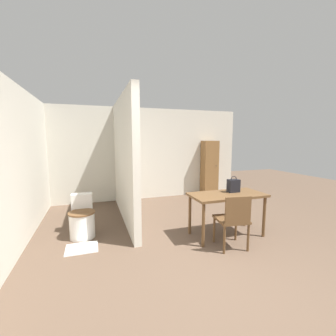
{
  "coord_description": "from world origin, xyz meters",
  "views": [
    {
      "loc": [
        -1.33,
        -1.89,
        1.67
      ],
      "look_at": [
        0.06,
        2.2,
        1.11
      ],
      "focal_mm": 24.0,
      "sensor_mm": 36.0,
      "label": 1
    }
  ],
  "objects_px": {
    "wooden_chair": "(233,219)",
    "handbag": "(233,186)",
    "toilet": "(82,220)",
    "dining_table": "(227,199)",
    "wooden_cabinet": "(209,168)"
  },
  "relations": [
    {
      "from": "wooden_chair",
      "to": "wooden_cabinet",
      "type": "relative_size",
      "value": 0.53
    },
    {
      "from": "wooden_chair",
      "to": "toilet",
      "type": "xyz_separation_m",
      "value": [
        -2.19,
        1.21,
        -0.19
      ]
    },
    {
      "from": "wooden_chair",
      "to": "handbag",
      "type": "xyz_separation_m",
      "value": [
        0.35,
        0.52,
        0.38
      ]
    },
    {
      "from": "wooden_cabinet",
      "to": "dining_table",
      "type": "bearing_deg",
      "value": -113.14
    },
    {
      "from": "dining_table",
      "to": "toilet",
      "type": "height_order",
      "value": "dining_table"
    },
    {
      "from": "handbag",
      "to": "wooden_cabinet",
      "type": "height_order",
      "value": "wooden_cabinet"
    },
    {
      "from": "dining_table",
      "to": "toilet",
      "type": "bearing_deg",
      "value": 162.15
    },
    {
      "from": "wooden_chair",
      "to": "toilet",
      "type": "relative_size",
      "value": 1.22
    },
    {
      "from": "toilet",
      "to": "wooden_cabinet",
      "type": "bearing_deg",
      "value": 28.62
    },
    {
      "from": "dining_table",
      "to": "handbag",
      "type": "distance_m",
      "value": 0.28
    },
    {
      "from": "dining_table",
      "to": "toilet",
      "type": "xyz_separation_m",
      "value": [
        -2.37,
        0.76,
        -0.37
      ]
    },
    {
      "from": "dining_table",
      "to": "wooden_chair",
      "type": "height_order",
      "value": "wooden_chair"
    },
    {
      "from": "dining_table",
      "to": "wooden_chair",
      "type": "distance_m",
      "value": 0.51
    },
    {
      "from": "dining_table",
      "to": "handbag",
      "type": "bearing_deg",
      "value": 23.63
    },
    {
      "from": "wooden_chair",
      "to": "toilet",
      "type": "height_order",
      "value": "wooden_chair"
    }
  ]
}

